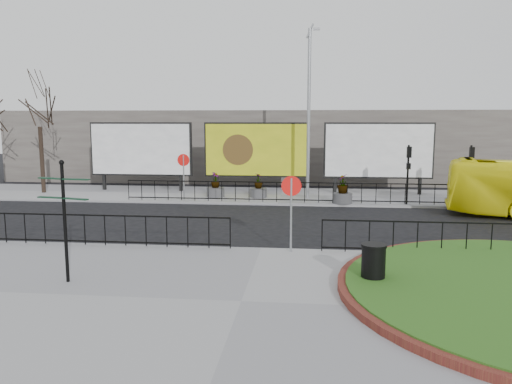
# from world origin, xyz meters

# --- Properties ---
(ground) EXTENTS (90.00, 90.00, 0.00)m
(ground) POSITION_xyz_m (0.00, 0.00, 0.00)
(ground) COLOR black
(ground) RESTS_ON ground
(pavement_near) EXTENTS (30.00, 10.00, 0.12)m
(pavement_near) POSITION_xyz_m (0.00, -5.00, 0.06)
(pavement_near) COLOR gray
(pavement_near) RESTS_ON ground
(pavement_far) EXTENTS (44.00, 6.00, 0.12)m
(pavement_far) POSITION_xyz_m (0.00, 12.00, 0.06)
(pavement_far) COLOR gray
(pavement_far) RESTS_ON ground
(railing_near_left) EXTENTS (10.00, 0.10, 1.10)m
(railing_near_left) POSITION_xyz_m (-6.00, -0.30, 0.67)
(railing_near_left) COLOR black
(railing_near_left) RESTS_ON pavement_near
(railing_near_right) EXTENTS (9.00, 0.10, 1.10)m
(railing_near_right) POSITION_xyz_m (6.50, -0.30, 0.67)
(railing_near_right) COLOR black
(railing_near_right) RESTS_ON pavement_near
(railing_far) EXTENTS (18.00, 0.10, 1.10)m
(railing_far) POSITION_xyz_m (1.00, 9.30, 0.67)
(railing_far) COLOR black
(railing_far) RESTS_ON pavement_far
(speed_sign_far) EXTENTS (0.64, 0.07, 2.47)m
(speed_sign_far) POSITION_xyz_m (-5.00, 9.40, 1.92)
(speed_sign_far) COLOR gray
(speed_sign_far) RESTS_ON pavement_far
(speed_sign_near) EXTENTS (0.64, 0.07, 2.47)m
(speed_sign_near) POSITION_xyz_m (1.00, -0.40, 1.92)
(speed_sign_near) COLOR gray
(speed_sign_near) RESTS_ON pavement_near
(billboard_left) EXTENTS (6.20, 0.31, 4.10)m
(billboard_left) POSITION_xyz_m (-8.50, 12.97, 2.60)
(billboard_left) COLOR black
(billboard_left) RESTS_ON pavement_far
(billboard_mid) EXTENTS (6.20, 0.31, 4.10)m
(billboard_mid) POSITION_xyz_m (-1.50, 12.97, 2.60)
(billboard_mid) COLOR black
(billboard_mid) RESTS_ON pavement_far
(billboard_right) EXTENTS (6.20, 0.31, 4.10)m
(billboard_right) POSITION_xyz_m (5.50, 12.97, 2.60)
(billboard_right) COLOR black
(billboard_right) RESTS_ON pavement_far
(lamp_post) EXTENTS (0.74, 0.18, 9.23)m
(lamp_post) POSITION_xyz_m (1.51, 11.00, 4.83)
(lamp_post) COLOR gray
(lamp_post) RESTS_ON pavement_far
(signal_pole_a) EXTENTS (0.22, 0.26, 3.00)m
(signal_pole_a) POSITION_xyz_m (6.50, 9.34, 2.10)
(signal_pole_a) COLOR black
(signal_pole_a) RESTS_ON pavement_far
(signal_pole_b) EXTENTS (0.22, 0.26, 3.00)m
(signal_pole_b) POSITION_xyz_m (9.50, 9.34, 2.10)
(signal_pole_b) COLOR black
(signal_pole_b) RESTS_ON pavement_far
(tree_left) EXTENTS (2.00, 2.00, 7.00)m
(tree_left) POSITION_xyz_m (-14.00, 11.50, 3.62)
(tree_left) COLOR #2D2119
(tree_left) RESTS_ON pavement_far
(building_backdrop) EXTENTS (40.00, 10.00, 5.00)m
(building_backdrop) POSITION_xyz_m (0.00, 22.00, 2.50)
(building_backdrop) COLOR #6B645D
(building_backdrop) RESTS_ON ground
(fingerpost_sign) EXTENTS (1.51, 0.53, 3.22)m
(fingerpost_sign) POSITION_xyz_m (-4.75, -4.05, 2.06)
(fingerpost_sign) COLOR black
(fingerpost_sign) RESTS_ON pavement_near
(litter_bin) EXTENTS (0.66, 0.66, 1.09)m
(litter_bin) POSITION_xyz_m (3.23, -3.50, 0.67)
(litter_bin) COLOR black
(litter_bin) RESTS_ON pavement_near
(planter_a) EXTENTS (0.99, 0.99, 1.38)m
(planter_a) POSITION_xyz_m (-3.59, 10.86, 0.57)
(planter_a) COLOR #4C4C4F
(planter_a) RESTS_ON pavement_far
(planter_b) EXTENTS (0.94, 0.94, 1.34)m
(planter_b) POSITION_xyz_m (-1.20, 11.00, 0.57)
(planter_b) COLOR #4C4C4F
(planter_b) RESTS_ON pavement_far
(planter_c) EXTENTS (1.00, 1.00, 1.51)m
(planter_c) POSITION_xyz_m (3.29, 9.40, 0.66)
(planter_c) COLOR #4C4C4F
(planter_c) RESTS_ON pavement_far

